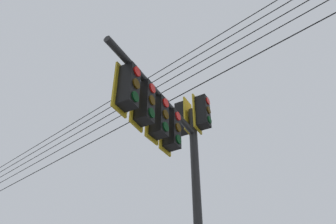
{
  "coord_description": "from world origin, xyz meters",
  "views": [
    {
      "loc": [
        6.44,
        -2.14,
        1.24
      ],
      "look_at": [
        0.49,
        -1.3,
        5.58
      ],
      "focal_mm": 35.88,
      "sensor_mm": 36.0,
      "label": 1
    }
  ],
  "objects": [
    {
      "name": "signal_mast_assembly",
      "position": [
        0.22,
        -1.12,
        4.96
      ],
      "size": [
        3.28,
        2.65,
        6.84
      ],
      "color": "black",
      "rests_on": "ground"
    },
    {
      "name": "overhead_wire_span",
      "position": [
        0.43,
        0.37,
        7.83
      ],
      "size": [
        21.99,
        19.38,
        1.65
      ],
      "color": "black"
    }
  ]
}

